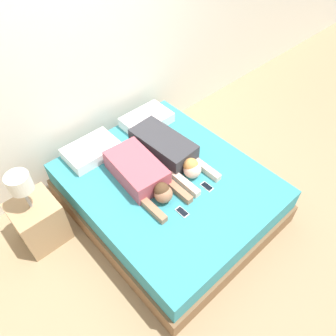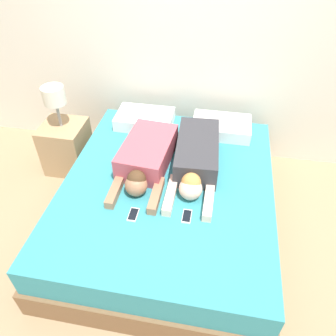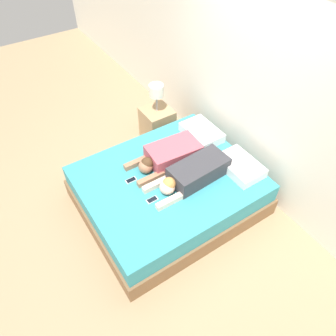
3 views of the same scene
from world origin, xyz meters
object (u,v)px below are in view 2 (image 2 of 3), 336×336
person_right (196,158)px  cell_phone_left (133,215)px  nightstand (66,143)px  cell_phone_right (187,216)px  pillow_head_left (145,119)px  pillow_head_right (221,127)px  bed (168,203)px  person_left (146,158)px

person_right → cell_phone_left: (-0.40, -0.63, -0.10)m
nightstand → cell_phone_right: bearing=-33.8°
pillow_head_left → person_right: (0.60, -0.59, 0.05)m
cell_phone_left → cell_phone_right: same height
pillow_head_left → cell_phone_right: size_ratio=4.25×
pillow_head_right → person_right: 0.62m
cell_phone_right → pillow_head_left: bearing=117.2°
bed → cell_phone_left: cell_phone_left is taller
pillow_head_left → nightstand: 0.90m
cell_phone_right → nightstand: 1.73m
bed → cell_phone_left: size_ratio=15.80×
pillow_head_left → nightstand: size_ratio=0.59×
pillow_head_left → nightstand: nightstand is taller
bed → cell_phone_right: (0.21, -0.35, 0.27)m
person_left → cell_phone_left: size_ratio=7.16×
bed → nightstand: 1.36m
person_left → cell_phone_left: (0.03, -0.56, -0.10)m
cell_phone_left → nightstand: 1.46m
pillow_head_left → person_right: person_right is taller
pillow_head_left → pillow_head_right: same height
person_left → person_right: size_ratio=0.90×
pillow_head_right → cell_phone_left: (-0.58, -1.22, -0.06)m
person_left → cell_phone_right: bearing=-49.5°
nightstand → pillow_head_left: bearing=14.3°
pillow_head_right → person_left: bearing=-132.9°
cell_phone_left → bed: bearing=65.0°
pillow_head_left → nightstand: (-0.83, -0.21, -0.27)m
nightstand → cell_phone_left: bearing=-44.5°
person_right → nightstand: (-1.43, 0.38, -0.31)m
pillow_head_left → person_left: person_left is taller
person_left → pillow_head_left: bearing=104.2°
person_right → nightstand: nightstand is taller
person_left → person_right: 0.43m
pillow_head_left → person_left: bearing=-75.8°
pillow_head_right → person_right: size_ratio=0.54×
pillow_head_left → pillow_head_right: 0.78m
pillow_head_left → cell_phone_right: 1.31m
cell_phone_left → cell_phone_right: 0.40m
cell_phone_right → cell_phone_left: bearing=-172.0°
pillow_head_right → cell_phone_left: pillow_head_right is taller
person_left → cell_phone_right: size_ratio=7.16×
person_right → cell_phone_right: person_right is taller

